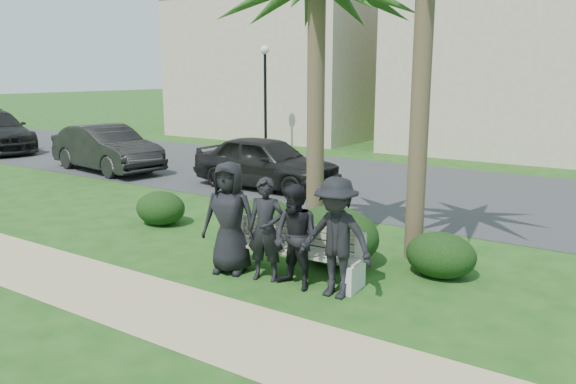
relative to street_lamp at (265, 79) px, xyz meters
name	(u,v)px	position (x,y,z in m)	size (l,w,h in m)	color
ground	(282,281)	(9.00, -12.00, -2.94)	(160.00, 160.00, 0.00)	#1A4614
footpath	(205,322)	(9.00, -13.80, -2.94)	(30.00, 1.60, 0.01)	tan
asphalt_street	(446,192)	(9.00, -4.00, -2.94)	(160.00, 8.00, 0.01)	#2D2D30
stucco_bldg_left	(286,64)	(-3.00, 6.00, 0.72)	(10.40, 8.40, 7.30)	#BCA98D
stucco_bldg_right	(506,61)	(8.00, 6.00, 0.72)	(8.40, 8.40, 7.30)	#BCA98D
street_lamp	(265,79)	(0.00, 0.00, 0.00)	(0.36, 0.36, 4.29)	black
park_bench	(291,254)	(9.02, -11.77, -2.57)	(2.40, 0.69, 0.83)	#A79A8C
man_a	(229,217)	(8.05, -12.12, -2.03)	(0.90, 0.58, 1.83)	black
man_b	(266,230)	(8.75, -12.09, -2.13)	(0.60, 0.39, 1.63)	black
man_c	(296,237)	(9.34, -12.13, -2.15)	(0.78, 0.60, 1.60)	black
man_d	(336,238)	(9.99, -12.08, -2.06)	(1.14, 0.66, 1.77)	black
hedge_a	(161,207)	(4.90, -10.64, -2.57)	(1.13, 0.94, 0.74)	black
hedge_b	(265,218)	(7.45, -10.32, -2.52)	(1.29, 1.07, 0.84)	black
hedge_c	(328,229)	(8.91, -10.39, -2.50)	(1.36, 1.12, 0.89)	black
hedge_d	(335,234)	(9.27, -10.79, -2.44)	(1.55, 1.28, 1.01)	black
hedge_e	(441,254)	(10.99, -10.40, -2.58)	(1.13, 0.93, 0.73)	black
car_a	(266,162)	(4.53, -6.25, -2.20)	(1.74, 4.34, 1.48)	black
car_b	(107,148)	(-1.51, -6.88, -2.19)	(1.60, 4.58, 1.51)	black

